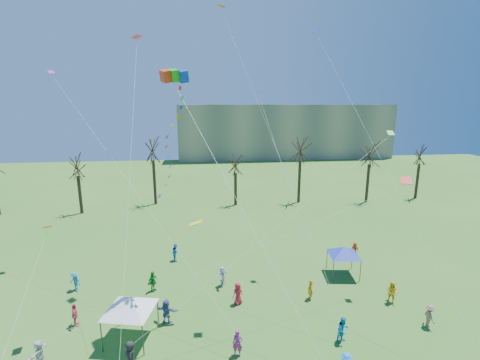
{
  "coord_description": "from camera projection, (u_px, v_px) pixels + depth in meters",
  "views": [
    {
      "loc": [
        -2.58,
        -13.06,
        15.16
      ],
      "look_at": [
        -0.35,
        5.0,
        11.0
      ],
      "focal_mm": 25.0,
      "sensor_mm": 36.0,
      "label": 1
    }
  ],
  "objects": [
    {
      "name": "distant_building",
      "position": [
        284.0,
        131.0,
        96.61
      ],
      "size": [
        60.0,
        14.0,
        15.0
      ],
      "primitive_type": "cube",
      "color": "gray",
      "rests_on": "ground"
    },
    {
      "name": "bare_tree_row",
      "position": [
        228.0,
        161.0,
        49.81
      ],
      "size": [
        68.44,
        8.66,
        10.71
      ],
      "color": "black",
      "rests_on": "ground"
    },
    {
      "name": "big_box_kite",
      "position": [
        175.0,
        144.0,
        21.14
      ],
      "size": [
        4.91,
        6.58,
        19.99
      ],
      "color": "red",
      "rests_on": "ground"
    },
    {
      "name": "canopy_tent_white",
      "position": [
        130.0,
        304.0,
        21.48
      ],
      "size": [
        4.0,
        4.0,
        3.08
      ],
      "color": "#3F3F44",
      "rests_on": "ground"
    },
    {
      "name": "canopy_tent_blue",
      "position": [
        344.0,
        251.0,
        29.87
      ],
      "size": [
        3.58,
        3.58,
        2.72
      ],
      "color": "#3F3F44",
      "rests_on": "ground"
    },
    {
      "name": "festival_crowd",
      "position": [
        227.0,
        312.0,
        23.52
      ],
      "size": [
        27.03,
        18.63,
        1.79
      ],
      "color": "red",
      "rests_on": "ground"
    },
    {
      "name": "small_kites_aloft",
      "position": [
        224.0,
        122.0,
        23.74
      ],
      "size": [
        28.92,
        19.39,
        31.01
      ],
      "color": "red",
      "rests_on": "ground"
    }
  ]
}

